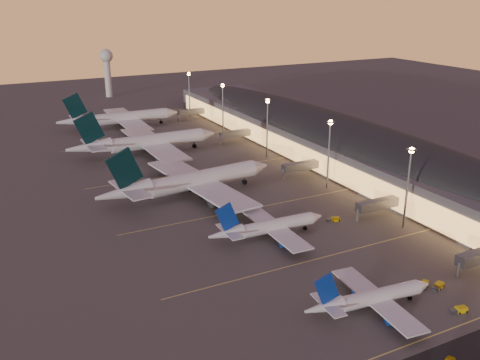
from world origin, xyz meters
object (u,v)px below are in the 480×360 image
airliner_wide_near (189,182)px  baggage_tug_b (438,286)px  airliner_narrow_south (370,298)px  airliner_wide_mid (145,142)px  airliner_wide_far (120,118)px  baggage_tug_d (424,285)px  airliner_narrow_north (268,227)px  baggage_tug_a (459,310)px  radar_tower (107,65)px  baggage_tug_c (334,219)px

airliner_wide_near → baggage_tug_b: size_ratio=15.83×
airliner_narrow_south → airliner_wide_mid: airliner_wide_mid is taller
airliner_wide_near → airliner_wide_mid: (2.06, 57.67, 0.05)m
airliner_wide_near → airliner_wide_far: (5.44, 111.53, -0.23)m
baggage_tug_d → airliner_wide_far: bearing=64.5°
airliner_wide_near → baggage_tug_b: 91.95m
airliner_wide_mid → baggage_tug_d: 144.46m
airliner_narrow_north → baggage_tug_b: (23.13, -44.17, -2.95)m
airliner_wide_near → baggage_tug_a: size_ratio=16.18×
airliner_wide_mid → baggage_tug_b: airliner_wide_mid is taller
radar_tower → baggage_tug_a: 301.92m
airliner_wide_mid → airliner_narrow_south: bearing=-87.6°
radar_tower → airliner_narrow_south: bearing=-92.7°
radar_tower → baggage_tug_d: radar_tower is taller
baggage_tug_a → baggage_tug_b: 10.44m
airliner_narrow_south → airliner_wide_far: size_ratio=0.51×
baggage_tug_d → radar_tower: bearing=58.9°
radar_tower → airliner_wide_near: bearing=-96.4°
baggage_tug_b → airliner_wide_near: bearing=91.9°
baggage_tug_a → baggage_tug_d: baggage_tug_a is taller
baggage_tug_a → baggage_tug_d: (1.32, 12.00, -0.05)m
baggage_tug_c → baggage_tug_d: (-4.24, -42.97, -0.06)m
airliner_wide_far → baggage_tug_d: airliner_wide_far is taller
baggage_tug_a → baggage_tug_b: size_ratio=0.98×
baggage_tug_a → radar_tower: bearing=101.7°
airliner_narrow_south → baggage_tug_a: size_ratio=7.95×
airliner_narrow_south → airliner_wide_mid: (-7.17, 143.84, 2.58)m
baggage_tug_a → baggage_tug_d: bearing=94.6°
radar_tower → baggage_tug_c: radar_tower is taller
airliner_wide_mid → baggage_tug_a: bearing=-81.2°
airliner_wide_far → radar_tower: radar_tower is taller
airliner_narrow_south → radar_tower: (13.75, 291.05, 18.78)m
airliner_wide_far → baggage_tug_d: bearing=-82.5°
airliner_wide_far → baggage_tug_a: size_ratio=15.49×
airliner_wide_far → baggage_tug_d: (23.03, -195.79, -4.90)m
airliner_narrow_south → baggage_tug_c: airliner_narrow_south is taller
baggage_tug_b → baggage_tug_c: 45.23m
airliner_narrow_north → airliner_wide_near: airliner_wide_near is taller
airliner_narrow_north → radar_tower: radar_tower is taller
airliner_wide_near → baggage_tug_b: bearing=-76.6°
baggage_tug_a → baggage_tug_d: size_ratio=1.10×
airliner_narrow_south → baggage_tug_c: bearing=67.8°
baggage_tug_b → baggage_tug_a: bearing=-128.3°
airliner_narrow_north → baggage_tug_c: bearing=4.1°
airliner_wide_mid → baggage_tug_b: (28.76, -144.16, -5.12)m
baggage_tug_a → baggage_tug_c: bearing=95.1°
airliner_wide_near → baggage_tug_c: 52.92m
airliner_narrow_south → airliner_wide_far: 197.76m
airliner_wide_mid → airliner_wide_near: bearing=-92.5°
baggage_tug_d → airliner_narrow_north: bearing=84.2°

